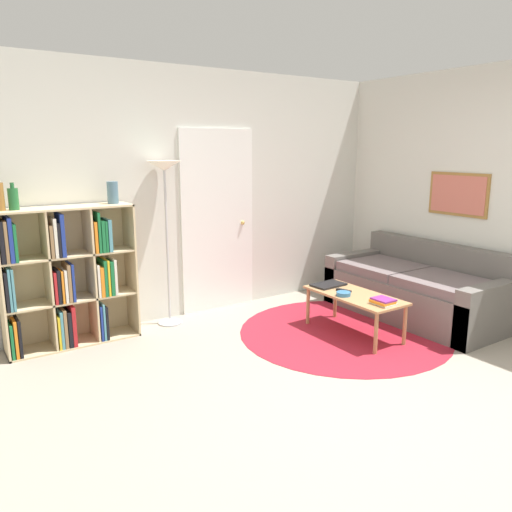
# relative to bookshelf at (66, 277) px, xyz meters

# --- Properties ---
(ground_plane) EXTENTS (14.00, 14.00, 0.00)m
(ground_plane) POSITION_rel_bookshelf_xyz_m (1.50, -2.47, -0.64)
(ground_plane) COLOR gray
(wall_back) EXTENTS (7.54, 0.11, 2.60)m
(wall_back) POSITION_rel_bookshelf_xyz_m (1.51, 0.21, 0.65)
(wall_back) COLOR silver
(wall_back) RESTS_ON ground_plane
(wall_right) EXTENTS (0.08, 5.66, 2.60)m
(wall_right) POSITION_rel_bookshelf_xyz_m (3.80, -1.15, 0.66)
(wall_right) COLOR silver
(wall_right) RESTS_ON ground_plane
(rug) EXTENTS (2.06, 2.06, 0.01)m
(rug) POSITION_rel_bookshelf_xyz_m (2.32, -1.21, -0.63)
(rug) COLOR maroon
(rug) RESTS_ON ground_plane
(bookshelf) EXTENTS (1.16, 0.34, 1.28)m
(bookshelf) POSITION_rel_bookshelf_xyz_m (0.00, 0.00, 0.00)
(bookshelf) COLOR beige
(bookshelf) RESTS_ON ground_plane
(floor_lamp) EXTENTS (0.34, 0.34, 1.67)m
(floor_lamp) POSITION_rel_bookshelf_xyz_m (1.00, 0.00, 0.81)
(floor_lamp) COLOR #B7B7BC
(floor_lamp) RESTS_ON ground_plane
(couch) EXTENTS (0.91, 1.89, 0.77)m
(couch) POSITION_rel_bookshelf_xyz_m (3.36, -1.25, -0.36)
(couch) COLOR #66605B
(couch) RESTS_ON ground_plane
(coffee_table) EXTENTS (0.46, 1.01, 0.41)m
(coffee_table) POSITION_rel_bookshelf_xyz_m (2.37, -1.28, -0.28)
(coffee_table) COLOR #AD7F51
(coffee_table) RESTS_ON ground_plane
(laptop) EXTENTS (0.35, 0.23, 0.02)m
(laptop) POSITION_rel_bookshelf_xyz_m (2.36, -0.91, -0.22)
(laptop) COLOR black
(laptop) RESTS_ON coffee_table
(bowl) EXTENTS (0.14, 0.14, 0.04)m
(bowl) POSITION_rel_bookshelf_xyz_m (2.24, -1.26, -0.21)
(bowl) COLOR teal
(bowl) RESTS_ON coffee_table
(book_stack_on_table) EXTENTS (0.17, 0.19, 0.05)m
(book_stack_on_table) POSITION_rel_bookshelf_xyz_m (2.34, -1.66, -0.21)
(book_stack_on_table) COLOR silver
(book_stack_on_table) RESTS_ON coffee_table
(remote) EXTENTS (0.09, 0.16, 0.02)m
(remote) POSITION_rel_bookshelf_xyz_m (2.34, -1.16, -0.22)
(remote) COLOR black
(remote) RESTS_ON coffee_table
(bottle_middle) EXTENTS (0.08, 0.08, 0.23)m
(bottle_middle) POSITION_rel_bookshelf_xyz_m (-0.37, -0.01, 0.73)
(bottle_middle) COLOR #236633
(bottle_middle) RESTS_ON bookshelf
(vase_on_shelf) EXTENTS (0.10, 0.10, 0.20)m
(vase_on_shelf) POSITION_rel_bookshelf_xyz_m (0.48, -0.00, 0.74)
(vase_on_shelf) COLOR slate
(vase_on_shelf) RESTS_ON bookshelf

